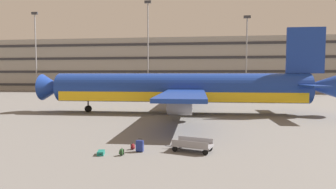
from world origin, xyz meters
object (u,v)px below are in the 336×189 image
object	(u,v)px
airliner	(182,89)
backpack_purple	(133,147)
suitcase_orange	(101,153)
baggage_cart	(192,145)
backpack_teal	(121,152)
suitcase_small	(140,146)

from	to	relation	value
airliner	backpack_purple	distance (m)	18.58
suitcase_orange	baggage_cart	size ratio (longest dim) A/B	0.23
backpack_teal	backpack_purple	bearing A→B (deg)	76.50
backpack_purple	baggage_cart	xyz separation A→B (m)	(4.03, 0.08, 0.23)
airliner	baggage_cart	world-z (taller)	airliner
baggage_cart	airliner	bearing A→B (deg)	96.65
suitcase_small	backpack_purple	world-z (taller)	suitcase_small
airliner	baggage_cart	distance (m)	18.49
airliner	suitcase_orange	bearing A→B (deg)	-100.36
airliner	suitcase_small	xyz separation A→B (m)	(-1.32, -18.73, -2.76)
suitcase_orange	airliner	bearing A→B (deg)	79.64
baggage_cart	suitcase_orange	bearing A→B (deg)	-164.67
suitcase_orange	baggage_cart	world-z (taller)	baggage_cart
airliner	backpack_teal	bearing A→B (deg)	-96.55
airliner	backpack_teal	distance (m)	20.08
suitcase_orange	backpack_teal	bearing A→B (deg)	0.18
backpack_teal	suitcase_small	bearing A→B (deg)	46.59
airliner	suitcase_small	bearing A→B (deg)	-94.03
backpack_purple	baggage_cart	world-z (taller)	baggage_cart
suitcase_orange	backpack_teal	xyz separation A→B (m)	(1.34, 0.00, 0.09)
suitcase_small	baggage_cart	xyz separation A→B (m)	(3.44, 0.57, 0.02)
airliner	baggage_cart	bearing A→B (deg)	-83.35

